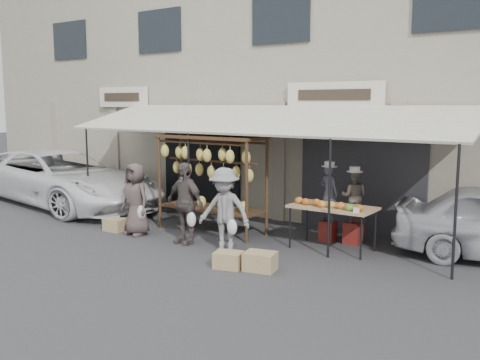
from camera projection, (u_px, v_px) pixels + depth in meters
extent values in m
plane|color=#2D2D30|center=(191.00, 250.00, 10.83)|extent=(90.00, 90.00, 0.00)
cube|color=tan|center=(333.00, 85.00, 15.61)|extent=(24.00, 6.00, 7.00)
cube|color=#232328|center=(361.00, 179.00, 12.22)|extent=(3.00, 0.10, 2.50)
cube|color=black|center=(201.00, 165.00, 14.88)|extent=(2.60, 0.10, 2.50)
cube|color=silver|center=(334.00, 95.00, 12.29)|extent=(2.40, 0.10, 0.60)
cube|color=silver|center=(123.00, 97.00, 16.26)|extent=(2.00, 0.10, 0.60)
cube|color=silver|center=(253.00, 119.00, 12.33)|extent=(10.00, 2.34, 0.63)
cylinder|color=black|center=(88.00, 172.00, 14.15)|extent=(0.05, 0.05, 2.30)
cylinder|color=black|center=(189.00, 183.00, 12.17)|extent=(0.05, 0.05, 2.30)
cylinder|color=black|center=(329.00, 199.00, 10.18)|extent=(0.05, 0.05, 2.30)
cylinder|color=black|center=(456.00, 213.00, 8.88)|extent=(0.05, 0.05, 2.30)
cylinder|color=#3F2816|center=(159.00, 182.00, 12.67)|extent=(0.07, 0.07, 2.20)
cylinder|color=#3F2816|center=(247.00, 192.00, 11.25)|extent=(0.07, 0.07, 2.20)
cylinder|color=#3F2816|center=(182.00, 178.00, 13.32)|extent=(0.07, 0.07, 2.20)
cylinder|color=#3F2816|center=(267.00, 187.00, 11.90)|extent=(0.07, 0.07, 2.20)
cube|color=#3F2816|center=(211.00, 137.00, 12.13)|extent=(2.60, 0.90, 0.07)
cylinder|color=#3F2816|center=(201.00, 143.00, 11.86)|extent=(2.50, 0.05, 0.05)
cylinder|color=#3F2816|center=(220.00, 141.00, 12.43)|extent=(2.50, 0.05, 0.05)
cylinder|color=#3F2816|center=(211.00, 161.00, 12.21)|extent=(2.50, 0.05, 0.05)
cube|color=#3F2816|center=(212.00, 208.00, 12.36)|extent=(2.50, 0.80, 0.05)
ellipsoid|color=#DEC361|center=(165.00, 151.00, 12.52)|extent=(0.20, 0.18, 0.30)
ellipsoid|color=#DEC361|center=(179.00, 152.00, 12.46)|extent=(0.20, 0.18, 0.30)
ellipsoid|color=#DEC361|center=(185.00, 152.00, 12.16)|extent=(0.20, 0.18, 0.30)
ellipsoid|color=#DEC361|center=(200.00, 154.00, 12.11)|extent=(0.20, 0.18, 0.30)
ellipsoid|color=#DEC361|center=(207.00, 155.00, 11.81)|extent=(0.20, 0.18, 0.30)
ellipsoid|color=#DEC361|center=(222.00, 154.00, 11.75)|extent=(0.20, 0.18, 0.30)
ellipsoid|color=#DEC361|center=(230.00, 157.00, 11.45)|extent=(0.20, 0.18, 0.30)
ellipsoid|color=#DEC361|center=(246.00, 157.00, 11.40)|extent=(0.20, 0.18, 0.30)
ellipsoid|color=#DEC361|center=(177.00, 167.00, 12.83)|extent=(0.20, 0.18, 0.30)
ellipsoid|color=#DEC361|center=(188.00, 169.00, 12.63)|extent=(0.20, 0.18, 0.30)
ellipsoid|color=#DEC361|center=(199.00, 170.00, 12.43)|extent=(0.20, 0.18, 0.30)
ellipsoid|color=#DEC361|center=(211.00, 172.00, 12.24)|extent=(0.20, 0.18, 0.30)
ellipsoid|color=#DEC361|center=(224.00, 173.00, 12.04)|extent=(0.20, 0.18, 0.30)
ellipsoid|color=#DEC361|center=(236.00, 173.00, 11.84)|extent=(0.20, 0.18, 0.30)
ellipsoid|color=#DEC361|center=(249.00, 176.00, 11.65)|extent=(0.20, 0.18, 0.30)
cube|color=tan|center=(333.00, 207.00, 10.78)|extent=(1.70, 0.90, 0.05)
cylinder|color=black|center=(290.00, 228.00, 10.98)|extent=(0.04, 0.04, 0.85)
cylinder|color=black|center=(361.00, 238.00, 10.11)|extent=(0.04, 0.04, 0.85)
cylinder|color=black|center=(307.00, 221.00, 11.58)|extent=(0.04, 0.04, 0.85)
cylinder|color=black|center=(375.00, 231.00, 10.71)|extent=(0.04, 0.04, 0.85)
ellipsoid|color=orange|center=(299.00, 200.00, 11.05)|extent=(0.18, 0.14, 0.14)
ellipsoid|color=#B25919|center=(306.00, 202.00, 10.89)|extent=(0.18, 0.14, 0.14)
ellipsoid|color=orange|center=(317.00, 202.00, 10.82)|extent=(0.18, 0.14, 0.14)
ellipsoid|color=orange|center=(321.00, 204.00, 10.63)|extent=(0.18, 0.14, 0.14)
ellipsoid|color=gold|center=(331.00, 205.00, 10.56)|extent=(0.18, 0.14, 0.14)
ellipsoid|color=orange|center=(341.00, 206.00, 10.47)|extent=(0.18, 0.14, 0.14)
ellipsoid|color=#598C33|center=(349.00, 207.00, 10.27)|extent=(0.18, 0.14, 0.14)
ellipsoid|color=#B25919|center=(359.00, 208.00, 10.22)|extent=(0.18, 0.14, 0.14)
imported|color=#3D3F4F|center=(329.00, 193.00, 11.45)|extent=(0.51, 0.40, 1.22)
imported|color=#645B53|center=(354.00, 196.00, 11.21)|extent=(0.63, 0.55, 1.11)
imported|color=#493D3B|center=(136.00, 199.00, 12.03)|extent=(0.85, 0.60, 1.64)
imported|color=#504744|center=(185.00, 203.00, 11.29)|extent=(1.05, 0.52, 1.73)
imported|color=gray|center=(225.00, 210.00, 10.59)|extent=(1.19, 0.81, 1.70)
cube|color=maroon|center=(328.00, 231.00, 11.56)|extent=(0.38, 0.38, 0.44)
cube|color=maroon|center=(353.00, 233.00, 11.32)|extent=(0.42, 0.42, 0.47)
cube|color=tan|center=(228.00, 260.00, 9.66)|extent=(0.58, 0.50, 0.30)
cube|color=tan|center=(260.00, 261.00, 9.52)|extent=(0.63, 0.53, 0.33)
cube|color=tan|center=(115.00, 225.00, 12.49)|extent=(0.51, 0.41, 0.29)
imported|color=white|center=(58.00, 164.00, 15.88)|extent=(5.94, 3.38, 2.34)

